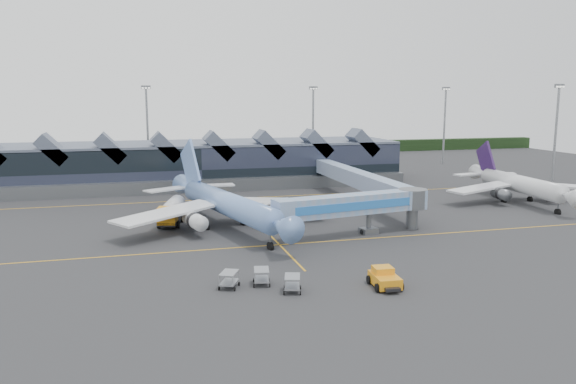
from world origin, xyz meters
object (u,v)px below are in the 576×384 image
object	(u,v)px
main_airliner	(225,203)
pushback_tug	(385,279)
fuel_truck	(173,210)
jet_bridge	(363,205)
regional_jet	(518,184)

from	to	relation	value
main_airliner	pushback_tug	xyz separation A→B (m)	(11.84, -31.37, -2.87)
fuel_truck	pushback_tug	distance (m)	41.24
jet_bridge	pushback_tug	world-z (taller)	jet_bridge
regional_jet	jet_bridge	size ratio (longest dim) A/B	1.30
regional_jet	jet_bridge	distance (m)	41.38
regional_jet	pushback_tug	size ratio (longest dim) A/B	6.81
main_airliner	jet_bridge	world-z (taller)	main_airliner
main_airliner	pushback_tug	world-z (taller)	main_airliner
jet_bridge	fuel_truck	world-z (taller)	jet_bridge
regional_jet	jet_bridge	bearing A→B (deg)	-153.00
jet_bridge	pushback_tug	xyz separation A→B (m)	(-6.55, -21.63, -3.46)
jet_bridge	fuel_truck	distance (m)	29.85
regional_jet	fuel_truck	bearing A→B (deg)	-174.89
main_airliner	jet_bridge	size ratio (longest dim) A/B	1.61
regional_jet	pushback_tug	distance (m)	58.60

